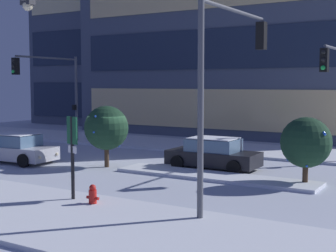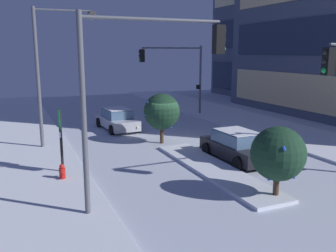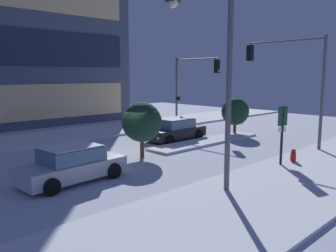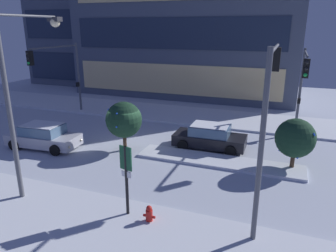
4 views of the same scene
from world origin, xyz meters
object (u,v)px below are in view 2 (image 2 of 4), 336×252
traffic_light_corner_far_left (177,67)px  traffic_light_corner_near_right (143,75)px  street_lamp_arched (54,58)px  car_far (237,146)px  parking_info_sign (61,133)px  fire_hydrant (62,173)px  car_near (117,119)px  decorated_tree_left_of_median (162,112)px  decorated_tree_median (278,154)px

traffic_light_corner_far_left → traffic_light_corner_near_right: size_ratio=0.89×
street_lamp_arched → traffic_light_corner_far_left: bearing=35.7°
car_far → parking_info_sign: parking_info_sign is taller
traffic_light_corner_far_left → parking_info_sign: size_ratio=1.99×
traffic_light_corner_near_right → fire_hydrant: size_ratio=8.55×
parking_info_sign → car_near: bearing=74.5°
car_near → parking_info_sign: parking_info_sign is taller
decorated_tree_left_of_median → traffic_light_corner_far_left: bearing=149.8°
traffic_light_corner_far_left → traffic_light_corner_near_right: traffic_light_corner_near_right is taller
street_lamp_arched → traffic_light_corner_near_right: bearing=-77.0°
decorated_tree_median → decorated_tree_left_of_median: decorated_tree_left_of_median is taller
traffic_light_corner_near_right → decorated_tree_median: (1.22, 4.73, -2.90)m
car_near → decorated_tree_median: 14.46m
traffic_light_corner_near_right → traffic_light_corner_far_left: bearing=61.8°
traffic_light_corner_far_left → traffic_light_corner_near_right: (16.24, -8.72, 0.53)m
car_far → traffic_light_corner_far_left: traffic_light_corner_far_left is taller
fire_hydrant → decorated_tree_left_of_median: size_ratio=0.26×
traffic_light_corner_far_left → decorated_tree_left_of_median: (8.04, -4.68, -2.19)m
decorated_tree_left_of_median → car_near: bearing=-164.3°
traffic_light_corner_far_left → decorated_tree_left_of_median: 9.56m
decorated_tree_median → street_lamp_arched: bearing=-149.3°
car_far → decorated_tree_median: size_ratio=1.62×
decorated_tree_left_of_median → car_far: bearing=24.7°
decorated_tree_left_of_median → street_lamp_arched: bearing=-103.5°
traffic_light_corner_near_right → fire_hydrant: (-3.77, -2.31, -4.25)m
parking_info_sign → car_far: bearing=6.4°
traffic_light_corner_near_right → decorated_tree_median: bearing=-14.4°
parking_info_sign → decorated_tree_median: size_ratio=1.08×
car_near → traffic_light_corner_near_right: traffic_light_corner_near_right is taller
car_near → traffic_light_corner_near_right: (13.06, -2.67, 3.91)m
street_lamp_arched → parking_info_sign: (4.83, -0.48, -3.15)m
parking_info_sign → traffic_light_corner_far_left: bearing=61.2°
traffic_light_corner_far_left → street_lamp_arched: size_ratio=0.76×
traffic_light_corner_far_left → decorated_tree_left_of_median: traffic_light_corner_far_left is taller
car_near → parking_info_sign: bearing=-34.0°
car_near → traffic_light_corner_far_left: size_ratio=0.78×
traffic_light_corner_far_left → car_near: bearing=27.7°
traffic_light_corner_far_left → parking_info_sign: (11.49, -10.89, -2.21)m
traffic_light_corner_near_right → decorated_tree_left_of_median: bearing=63.8°
street_lamp_arched → decorated_tree_median: size_ratio=2.82×
decorated_tree_left_of_median → parking_info_sign: bearing=-60.9°
car_near → car_far: bearing=16.5°
fire_hydrant → traffic_light_corner_near_right: bearing=31.5°
traffic_light_corner_near_right → decorated_tree_left_of_median: traffic_light_corner_near_right is taller
car_far → decorated_tree_left_of_median: 5.28m
car_far → street_lamp_arched: size_ratio=0.58×
car_far → traffic_light_corner_near_right: traffic_light_corner_near_right is taller
decorated_tree_median → decorated_tree_left_of_median: bearing=-175.8°
car_near → street_lamp_arched: 7.06m
car_far → decorated_tree_median: (4.74, -1.46, 1.01)m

